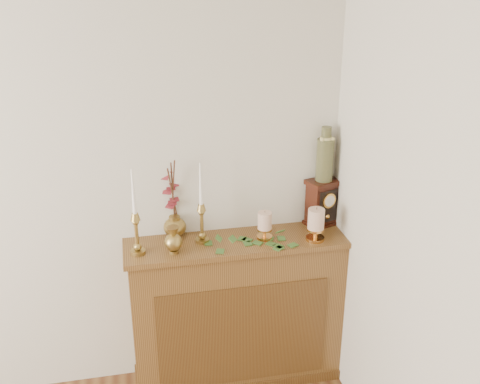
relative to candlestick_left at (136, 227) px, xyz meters
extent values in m
cube|color=brown|center=(0.54, 0.04, -0.64)|extent=(1.20, 0.30, 0.90)
cube|color=brown|center=(0.54, -0.11, -0.68)|extent=(0.96, 0.01, 0.63)
cube|color=brown|center=(0.54, 0.04, -0.17)|extent=(1.24, 0.34, 0.03)
cube|color=brown|center=(0.54, 0.04, -1.06)|extent=(1.23, 0.33, 0.06)
cylinder|color=#A88E43|center=(0.00, 0.00, -0.15)|extent=(0.08, 0.08, 0.02)
sphere|color=#A88E43|center=(0.00, 0.00, -0.12)|extent=(0.04, 0.04, 0.04)
cylinder|color=#A88E43|center=(0.00, 0.00, -0.05)|extent=(0.02, 0.02, 0.14)
sphere|color=#A88E43|center=(0.00, 0.00, 0.03)|extent=(0.04, 0.04, 0.04)
cone|color=#A88E43|center=(0.00, 0.00, 0.06)|extent=(0.05, 0.05, 0.04)
cone|color=white|center=(0.00, 0.00, 0.20)|extent=(0.02, 0.02, 0.25)
cylinder|color=#A88E43|center=(0.35, 0.06, -0.15)|extent=(0.08, 0.08, 0.02)
sphere|color=#A88E43|center=(0.35, 0.06, -0.12)|extent=(0.04, 0.04, 0.04)
cylinder|color=#A88E43|center=(0.35, 0.06, -0.05)|extent=(0.02, 0.02, 0.13)
sphere|color=#A88E43|center=(0.35, 0.06, 0.02)|extent=(0.03, 0.03, 0.03)
cone|color=#A88E43|center=(0.35, 0.06, 0.05)|extent=(0.05, 0.05, 0.04)
cone|color=white|center=(0.35, 0.06, 0.18)|extent=(0.02, 0.02, 0.24)
cylinder|color=#A88E43|center=(0.18, -0.03, -0.15)|extent=(0.05, 0.05, 0.02)
sphere|color=#A88E43|center=(0.18, -0.03, -0.09)|extent=(0.09, 0.09, 0.09)
cone|color=#A88E43|center=(0.18, -0.03, -0.03)|extent=(0.07, 0.07, 0.05)
cylinder|color=#A88E43|center=(0.21, 0.15, -0.15)|extent=(0.05, 0.05, 0.01)
ellipsoid|color=#A88E43|center=(0.21, 0.15, -0.10)|extent=(0.13, 0.13, 0.11)
cylinder|color=#A88E43|center=(0.21, 0.15, -0.04)|extent=(0.06, 0.06, 0.02)
cylinder|color=#472819|center=(0.21, 0.16, 0.11)|extent=(0.05, 0.07, 0.30)
cylinder|color=#472819|center=(0.21, 0.16, 0.12)|extent=(0.02, 0.06, 0.33)
cylinder|color=#472819|center=(0.21, 0.16, 0.14)|extent=(0.03, 0.12, 0.35)
cylinder|color=#D6984B|center=(0.69, 0.03, -0.15)|extent=(0.09, 0.09, 0.02)
cylinder|color=#D6984B|center=(0.69, 0.03, -0.12)|extent=(0.02, 0.02, 0.04)
cylinder|color=#D6984B|center=(0.69, 0.03, -0.10)|extent=(0.08, 0.08, 0.01)
cylinder|color=beige|center=(0.69, 0.03, -0.05)|extent=(0.08, 0.08, 0.10)
cylinder|color=#472819|center=(0.69, 0.03, 0.01)|extent=(0.00, 0.00, 0.01)
cylinder|color=#D6984B|center=(0.96, -0.04, -0.15)|extent=(0.10, 0.10, 0.02)
cylinder|color=#D6984B|center=(0.96, -0.04, -0.12)|extent=(0.02, 0.02, 0.05)
cylinder|color=#D6984B|center=(0.96, -0.04, -0.09)|extent=(0.09, 0.09, 0.01)
cylinder|color=beige|center=(0.96, -0.04, -0.03)|extent=(0.09, 0.09, 0.11)
cylinder|color=#472819|center=(0.96, -0.04, 0.03)|extent=(0.00, 0.00, 0.01)
cube|color=#365F24|center=(0.77, 0.03, -0.15)|extent=(0.07, 0.07, 0.00)
cube|color=#365F24|center=(0.82, -0.09, -0.15)|extent=(0.07, 0.07, 0.00)
cube|color=#365F24|center=(0.76, 0.04, -0.15)|extent=(0.05, 0.06, 0.00)
cube|color=#365F24|center=(0.57, 0.05, -0.15)|extent=(0.06, 0.06, 0.00)
cube|color=#365F24|center=(0.62, -0.06, -0.15)|extent=(0.06, 0.07, 0.00)
cube|color=#365F24|center=(0.45, 0.00, -0.15)|extent=(0.05, 0.06, 0.00)
cube|color=#365F24|center=(0.76, 0.04, -0.15)|extent=(0.07, 0.06, 0.00)
cube|color=#365F24|center=(0.54, -0.11, -0.15)|extent=(0.07, 0.07, 0.00)
cube|color=#365F24|center=(0.51, 0.02, -0.15)|extent=(0.06, 0.05, 0.00)
cube|color=#365F24|center=(0.40, -0.04, -0.15)|extent=(0.06, 0.05, 0.00)
cube|color=#365F24|center=(0.53, 0.02, -0.15)|extent=(0.06, 0.07, 0.00)
cube|color=#365F24|center=(0.57, -0.09, -0.15)|extent=(0.05, 0.06, 0.00)
cube|color=#365F24|center=(0.43, -0.02, -0.10)|extent=(0.05, 0.06, 0.03)
cube|color=#365F24|center=(0.49, -0.08, -0.08)|extent=(0.06, 0.06, 0.03)
cube|color=#365F24|center=(0.76, -0.03, -0.09)|extent=(0.06, 0.05, 0.03)
cube|color=#37140B|center=(1.06, 0.14, -0.15)|extent=(0.21, 0.18, 0.02)
cube|color=#37140B|center=(1.06, 0.14, -0.03)|extent=(0.19, 0.16, 0.24)
cube|color=#37140B|center=(1.06, 0.14, 0.11)|extent=(0.21, 0.18, 0.03)
cube|color=black|center=(1.08, 0.09, -0.02)|extent=(0.12, 0.05, 0.19)
cylinder|color=gold|center=(1.08, 0.09, 0.01)|extent=(0.09, 0.04, 0.09)
cylinder|color=silver|center=(1.08, 0.09, 0.01)|extent=(0.06, 0.02, 0.07)
sphere|color=gold|center=(1.08, 0.09, -0.09)|extent=(0.03, 0.03, 0.03)
cylinder|color=#1B3628|center=(1.06, 0.14, 0.24)|extent=(0.10, 0.10, 0.24)
cylinder|color=#1B3628|center=(1.06, 0.14, 0.39)|extent=(0.06, 0.06, 0.08)
cylinder|color=#D2C579|center=(1.06, 0.14, 0.36)|extent=(0.07, 0.07, 0.02)
camera|label=1|loc=(0.00, -2.65, 1.27)|focal=42.00mm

